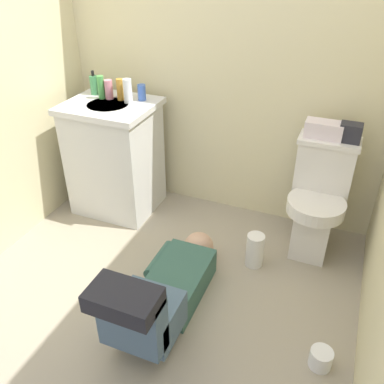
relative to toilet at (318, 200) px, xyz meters
name	(u,v)px	position (x,y,z in m)	size (l,w,h in m)	color
ground_plane	(157,296)	(-0.75, -0.78, -0.39)	(2.71, 3.09, 0.04)	#9E937D
wall_back	(224,42)	(-0.75, 0.30, 0.83)	(2.37, 0.08, 2.40)	beige
toilet	(318,200)	(0.00, 0.00, 0.00)	(0.36, 0.46, 0.75)	white
vanity_cabinet	(115,156)	(-1.43, -0.05, 0.05)	(0.60, 0.52, 0.82)	silver
faucet	(119,90)	(-1.43, 0.09, 0.50)	(0.02, 0.02, 0.10)	silver
person_plumber	(163,292)	(-0.65, -0.91, -0.19)	(0.39, 1.06, 0.52)	#33594C
tissue_box	(324,129)	(-0.05, 0.09, 0.43)	(0.22, 0.11, 0.10)	silver
toiletry_bag	(351,133)	(0.10, 0.09, 0.44)	(0.12, 0.09, 0.11)	#26262D
soap_dispenser	(94,85)	(-1.62, 0.07, 0.52)	(0.06, 0.06, 0.17)	#469258
bottle_green	(101,87)	(-1.53, 0.01, 0.53)	(0.05, 0.05, 0.16)	#4AA34C
bottle_pink	(109,89)	(-1.48, 0.02, 0.52)	(0.05, 0.05, 0.13)	pink
bottle_amber	(120,90)	(-1.39, 0.03, 0.52)	(0.05, 0.05, 0.14)	gold
bottle_clear	(128,91)	(-1.32, 0.01, 0.53)	(0.06, 0.06, 0.16)	silver
bottle_blue	(142,92)	(-1.26, 0.09, 0.51)	(0.06, 0.06, 0.11)	#3C62BD
paper_towel_roll	(255,250)	(-0.30, -0.32, -0.26)	(0.11, 0.11, 0.22)	white
toilet_paper_roll	(321,359)	(0.19, -0.91, -0.32)	(0.11, 0.11, 0.10)	white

